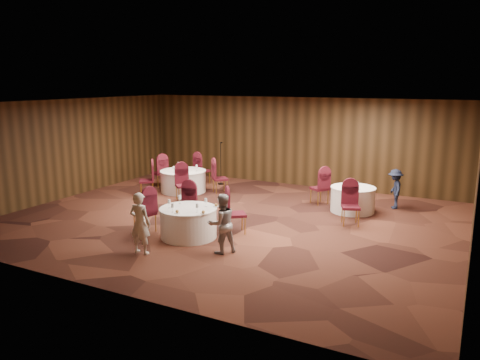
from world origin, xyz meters
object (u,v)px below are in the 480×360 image
at_px(mic_stand, 221,172).
at_px(man_c, 395,189).
at_px(table_right, 353,199).
at_px(table_main, 189,222).
at_px(woman_b, 222,224).
at_px(woman_a, 140,223).
at_px(table_left, 183,181).

bearing_deg(mic_stand, man_c, -4.86).
relative_size(table_right, man_c, 1.08).
bearing_deg(mic_stand, table_main, -68.03).
bearing_deg(woman_b, mic_stand, -112.93).
distance_m(mic_stand, woman_a, 7.28).
distance_m(table_right, man_c, 1.40).
distance_m(table_left, mic_stand, 1.72).
height_order(mic_stand, woman_b, mic_stand).
bearing_deg(table_right, woman_b, -110.76).
xyz_separation_m(woman_b, man_c, (2.80, 5.60, -0.08)).
relative_size(mic_stand, woman_b, 1.16).
height_order(table_left, man_c, man_c).
xyz_separation_m(woman_a, man_c, (4.37, 6.48, -0.10)).
distance_m(table_main, woman_a, 1.50).
bearing_deg(mic_stand, woman_a, -74.62).
distance_m(table_right, woman_b, 5.01).
height_order(woman_a, man_c, woman_a).
bearing_deg(man_c, table_right, -66.96).
height_order(table_left, table_right, same).
relative_size(table_left, table_right, 1.22).
distance_m(woman_b, man_c, 6.26).
xyz_separation_m(table_left, man_c, (6.89, 1.08, 0.22)).
relative_size(table_left, woman_a, 1.13).
xyz_separation_m(table_right, woman_b, (-1.77, -4.67, 0.30)).
bearing_deg(table_main, woman_b, -23.69).
bearing_deg(table_right, table_left, -178.47).
relative_size(table_main, woman_b, 1.04).
distance_m(table_main, mic_stand, 6.02).
bearing_deg(table_left, mic_stand, 70.09).
distance_m(woman_a, woman_b, 1.80).
xyz_separation_m(mic_stand, man_c, (6.30, -0.54, 0.14)).
bearing_deg(woman_b, man_c, -169.23).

